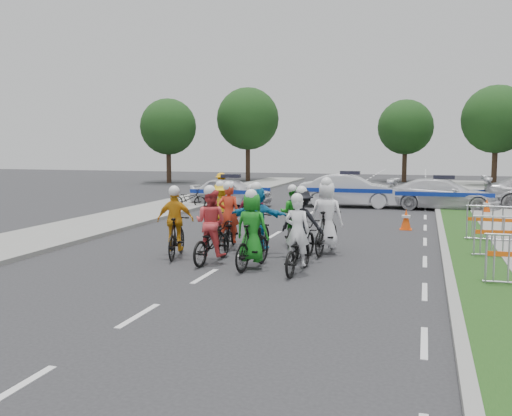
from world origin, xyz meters
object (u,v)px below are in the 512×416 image
(marshal_hiviz, at_px, (221,189))
(rider_1, at_px, (252,238))
(rider_10, at_px, (221,217))
(police_car_0, at_px, (231,192))
(rider_6, at_px, (229,226))
(rider_9, at_px, (253,220))
(rider_4, at_px, (302,231))
(tree_0, at_px, (168,127))
(tree_3, at_px, (248,119))
(rider_8, at_px, (293,222))
(rider_7, at_px, (326,224))
(rider_0, at_px, (298,246))
(cone_1, at_px, (487,207))
(tree_1, at_px, (497,119))
(police_car_1, at_px, (350,191))
(cone_0, at_px, (406,220))
(tree_4, at_px, (405,127))
(police_car_2, at_px, (443,194))
(rider_2, at_px, (211,234))
(barrier_2, at_px, (502,226))
(parked_bike, at_px, (188,198))
(rider_5, at_px, (257,224))

(marshal_hiviz, bearing_deg, rider_1, 144.74)
(rider_10, relative_size, police_car_0, 0.47)
(rider_6, relative_size, rider_9, 1.10)
(police_car_0, bearing_deg, rider_4, -148.14)
(tree_0, bearing_deg, tree_3, 38.66)
(rider_8, bearing_deg, rider_7, 134.46)
(rider_0, relative_size, cone_1, 2.58)
(cone_1, relative_size, tree_1, 0.10)
(rider_9, bearing_deg, marshal_hiviz, -72.71)
(rider_1, relative_size, police_car_1, 0.41)
(cone_0, relative_size, tree_0, 0.11)
(tree_4, bearing_deg, police_car_2, -82.98)
(marshal_hiviz, bearing_deg, rider_7, 154.25)
(rider_4, xyz_separation_m, tree_3, (-10.65, 29.63, 4.17))
(police_car_0, height_order, cone_0, police_car_0)
(rider_0, relative_size, marshal_hiviz, 1.18)
(rider_10, bearing_deg, tree_0, -72.32)
(police_car_1, xyz_separation_m, cone_0, (2.74, -6.66, -0.41))
(rider_2, relative_size, tree_4, 0.30)
(rider_4, relative_size, police_car_2, 0.40)
(rider_4, bearing_deg, police_car_0, -56.78)
(rider_10, relative_size, cone_0, 2.63)
(rider_4, distance_m, rider_8, 2.13)
(police_car_1, bearing_deg, tree_0, 44.65)
(rider_6, xyz_separation_m, cone_0, (4.56, 5.04, -0.28))
(barrier_2, relative_size, tree_1, 0.29)
(police_car_2, distance_m, cone_1, 2.28)
(rider_6, height_order, tree_1, tree_1)
(police_car_0, distance_m, cone_1, 11.20)
(police_car_1, bearing_deg, barrier_2, -153.45)
(rider_2, bearing_deg, tree_3, -68.49)
(rider_6, bearing_deg, tree_4, -106.64)
(rider_10, xyz_separation_m, parked_bike, (-4.44, 7.84, -0.27))
(police_car_0, distance_m, tree_1, 21.18)
(barrier_2, xyz_separation_m, cone_0, (-2.73, 2.28, -0.22))
(cone_0, bearing_deg, rider_10, -144.55)
(parked_bike, bearing_deg, police_car_0, -56.21)
(rider_4, xyz_separation_m, police_car_2, (3.69, 12.65, -0.04))
(rider_1, relative_size, rider_4, 0.99)
(rider_4, distance_m, rider_5, 1.29)
(rider_7, distance_m, rider_8, 1.54)
(rider_7, xyz_separation_m, rider_10, (-3.39, 1.25, -0.08))
(marshal_hiviz, height_order, tree_0, tree_0)
(marshal_hiviz, distance_m, cone_0, 10.54)
(rider_6, height_order, rider_10, rider_6)
(rider_1, bearing_deg, rider_2, -8.56)
(cone_0, xyz_separation_m, cone_1, (3.03, 5.13, 0.00))
(rider_2, bearing_deg, barrier_2, -140.84)
(police_car_0, bearing_deg, parked_bike, 137.70)
(police_car_1, bearing_deg, rider_6, 166.26)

